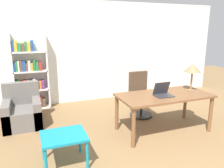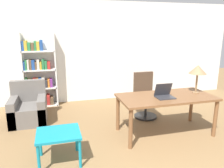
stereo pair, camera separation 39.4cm
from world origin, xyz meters
TOP-DOWN VIEW (x-y plane):
  - wall_back at (0.00, 4.53)m, footprint 8.00×0.06m
  - desk at (0.75, 2.09)m, footprint 1.78×0.86m
  - laptop at (0.67, 2.03)m, footprint 0.33×0.25m
  - table_lamp at (1.42, 2.15)m, footprint 0.33×0.33m
  - office_chair at (0.71, 2.98)m, footprint 0.52×0.52m
  - side_table_blue at (-1.25, 1.65)m, footprint 0.64×0.55m
  - armchair at (-1.83, 3.37)m, footprint 0.73×0.79m
  - bookshelf at (-1.64, 4.34)m, footprint 0.82×0.28m

SIDE VIEW (x-z plane):
  - armchair at x=-1.83m, z-range -0.15..0.71m
  - side_table_blue at x=-1.25m, z-range 0.17..0.65m
  - office_chair at x=0.71m, z-range -0.04..0.97m
  - desk at x=0.75m, z-range 0.28..1.03m
  - laptop at x=0.67m, z-range 0.67..0.93m
  - bookshelf at x=-1.64m, z-range -0.12..1.76m
  - table_lamp at x=1.42m, z-range 0.92..1.47m
  - wall_back at x=0.00m, z-range 0.00..2.70m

